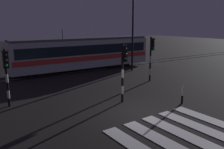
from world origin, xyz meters
TOP-DOWN VIEW (x-y plane):
  - ground_plane at (0.00, 0.00)m, footprint 120.00×120.00m
  - rail_near at (0.00, 11.44)m, footprint 80.00×0.12m
  - rail_far at (0.00, 12.87)m, footprint 80.00×0.12m
  - crosswalk_zebra at (0.00, -3.07)m, footprint 5.49×4.68m
  - traffic_light_median_centre at (0.30, 1.73)m, footprint 0.36×0.42m
  - traffic_light_corner_far_left at (-5.52, 4.69)m, footprint 0.36×0.42m
  - traffic_light_corner_far_right at (5.30, 4.78)m, footprint 0.36×0.42m
  - street_lamp_trackside_right at (6.83, 8.93)m, footprint 0.44×1.21m
  - tram at (2.94, 12.15)m, footprint 14.59×2.58m
  - bollard_island_edge at (3.07, -0.38)m, footprint 0.12×0.12m

SIDE VIEW (x-z plane):
  - ground_plane at x=0.00m, z-range 0.00..0.00m
  - crosswalk_zebra at x=0.00m, z-range 0.00..0.02m
  - rail_near at x=0.00m, z-range 0.00..0.03m
  - rail_far at x=0.00m, z-range 0.00..0.03m
  - bollard_island_edge at x=3.07m, z-range 0.00..1.11m
  - tram at x=2.94m, z-range -0.33..3.82m
  - traffic_light_corner_far_left at x=-5.52m, z-range 0.53..3.81m
  - traffic_light_median_centre at x=0.30m, z-range 0.56..4.09m
  - traffic_light_corner_far_right at x=5.30m, z-range 0.57..4.17m
  - street_lamp_trackside_right at x=6.83m, z-range 0.98..8.52m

